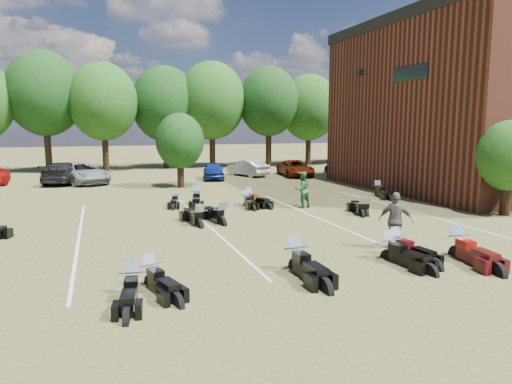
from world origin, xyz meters
name	(u,v)px	position (x,y,z in m)	size (l,w,h in m)	color
ground	(308,238)	(0.00, 0.00, 0.00)	(160.00, 160.00, 0.00)	brown
car_2	(82,173)	(-8.28, 19.70, 0.75)	(2.48, 5.37, 1.49)	gray
car_3	(65,173)	(-9.46, 20.31, 0.76)	(2.13, 5.25, 1.52)	black
car_4	(213,171)	(1.15, 19.14, 0.66)	(1.55, 3.85, 1.31)	navy
car_5	(248,168)	(4.33, 20.43, 0.67)	(1.41, 4.04, 1.33)	#AEAEA9
car_6	(295,168)	(7.95, 18.99, 0.65)	(2.17, 4.70, 1.31)	#581805
car_7	(345,167)	(12.55, 18.96, 0.64)	(1.79, 4.39, 1.28)	#3E3D42
person_green	(302,190)	(2.42, 5.79, 0.92)	(0.89, 0.69, 1.83)	#24622E
person_grey	(396,221)	(2.16, -2.21, 0.96)	(1.12, 0.47, 1.92)	#5B564E
motorcycle_1	(133,295)	(-6.54, -3.75, 0.00)	(0.67, 2.12, 1.18)	black
motorcycle_2	(151,287)	(-6.06, -3.27, 0.00)	(0.68, 2.14, 1.19)	black
motorcycle_3	(295,271)	(-2.00, -3.30, 0.00)	(0.79, 2.47, 1.38)	black
motorcycle_4	(389,260)	(1.18, -3.27, 0.00)	(0.72, 2.25, 1.25)	black
motorcycle_5	(397,255)	(1.73, -2.91, 0.00)	(0.71, 2.22, 1.24)	black
motorcycle_6	(457,257)	(3.40, -3.72, 0.00)	(0.80, 2.52, 1.41)	#3E080B
motorcycle_10	(199,227)	(-3.40, 3.13, 0.00)	(0.78, 2.44, 1.36)	black
motorcycle_11	(222,225)	(-2.43, 3.23, 0.00)	(0.79, 2.48, 1.38)	black
motorcycle_12	(362,216)	(4.08, 2.85, 0.00)	(0.72, 2.26, 1.26)	black
motorcycle_13	(366,216)	(4.37, 2.96, 0.00)	(0.68, 2.14, 1.19)	black
motorcycle_16	(176,205)	(-3.44, 8.75, 0.00)	(0.63, 1.99, 1.11)	black
motorcycle_17	(250,205)	(0.23, 7.51, 0.00)	(0.71, 2.22, 1.24)	black
motorcycle_18	(197,204)	(-2.37, 8.59, 0.00)	(0.80, 2.50, 1.39)	black
motorcycle_19	(246,206)	(-0.04, 7.29, 0.00)	(0.63, 1.99, 1.11)	black
motorcycle_20	(378,196)	(8.27, 7.82, 0.00)	(0.72, 2.26, 1.26)	black
tree_line	(165,101)	(-1.00, 29.00, 6.31)	(56.00, 6.00, 9.79)	black
young_tree_near_building	(509,156)	(10.50, 1.00, 2.75)	(2.80, 2.80, 4.16)	black
young_tree_midfield	(180,141)	(-2.00, 15.50, 3.09)	(3.20, 3.20, 4.70)	black
parking_lines	(210,227)	(-3.00, 3.00, 0.01)	(20.10, 14.00, 0.01)	silver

